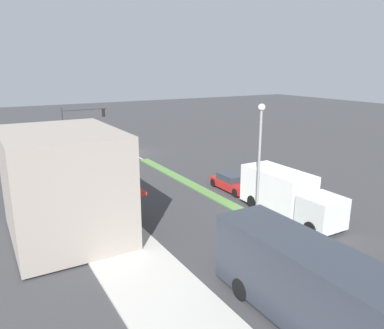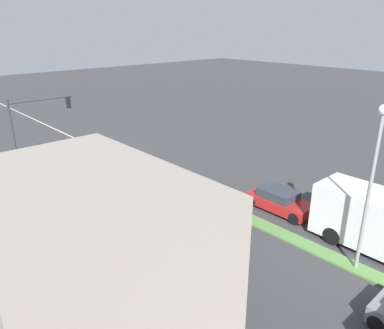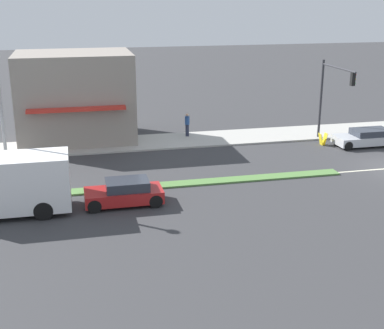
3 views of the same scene
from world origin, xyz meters
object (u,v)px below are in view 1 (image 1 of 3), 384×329
Objects in this scene: pedestrian at (61,182)px; hatchback_red at (232,182)px; suv_grey at (272,241)px; warning_aframe_sign at (84,159)px; sedan_silver at (84,151)px; street_lamp at (260,148)px; city_bus at (334,300)px; traffic_signal_main at (77,125)px; delivery_truck at (287,194)px.

hatchback_red is at bearing 154.12° from pedestrian.
hatchback_red is (-12.08, 5.86, -0.40)m from pedestrian.
warning_aframe_sign is at bearing -81.51° from suv_grey.
hatchback_red is (-7.20, 17.70, 0.05)m from sedan_silver.
street_lamp reaches higher than city_bus.
traffic_signal_main is 22.96m from delivery_truck.
street_lamp is at bearing 106.33° from traffic_signal_main.
suv_grey is 10.53m from hatchback_red.
traffic_signal_main is 3.30× the size of pedestrian.
suv_grey is at bearing 98.49° from warning_aframe_sign.
sedan_silver reaches higher than warning_aframe_sign.
pedestrian is at bearing -63.52° from suv_grey.
city_bus reaches higher than warning_aframe_sign.
suv_grey is 0.94× the size of sedan_silver.
hatchback_red is at bearing -114.53° from city_bus.
pedestrian is (3.76, 9.33, -2.89)m from traffic_signal_main.
pedestrian is at bearing -49.50° from street_lamp.
city_bus is 2.40× the size of sedan_silver.
traffic_signal_main is 4.32m from sedan_silver.
traffic_signal_main is at bearing -87.92° from city_bus.
sedan_silver is (-0.00, -33.48, -1.18)m from city_bus.
delivery_truck is (-2.20, 0.36, -3.31)m from street_lamp.
suv_grey is (-7.68, 15.43, -0.35)m from pedestrian.
traffic_signal_main is at bearing 65.84° from sedan_silver.
warning_aframe_sign is at bearing -68.87° from delivery_truck.
city_bus is (-1.12, 30.97, -2.15)m from traffic_signal_main.
pedestrian is at bearing -77.28° from city_bus.
sedan_silver is at bearing -90.00° from city_bus.
hatchback_red is at bearing 112.14° from sedan_silver.
traffic_signal_main is at bearing -80.99° from suv_grey.
delivery_truck is at bearing -126.56° from city_bus.
pedestrian is 16.99m from delivery_truck.
sedan_silver is (7.20, -23.77, -0.90)m from delivery_truck.
hatchback_red reaches higher than sedan_silver.
street_lamp is 21.65m from warning_aframe_sign.
traffic_signal_main reaches higher than sedan_silver.
street_lamp is at bearing 105.92° from warning_aframe_sign.
suv_grey is (-3.62, 24.25, 0.24)m from warning_aframe_sign.
delivery_truck reaches higher than sedan_silver.
street_lamp is 3.99m from delivery_truck.
street_lamp is at bearing -116.41° from city_bus.
delivery_truck is at bearing 90.00° from hatchback_red.
suv_grey is 27.41m from sedan_silver.
warning_aframe_sign is 0.19× the size of suv_grey.
traffic_signal_main is 0.75× the size of delivery_truck.
delivery_truck reaches higher than hatchback_red.
delivery_truck is 12.09m from city_bus.
traffic_signal_main is 0.51× the size of city_bus.
delivery_truck is (-8.32, 21.26, -2.43)m from traffic_signal_main.
warning_aframe_sign is at bearing -114.73° from pedestrian.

